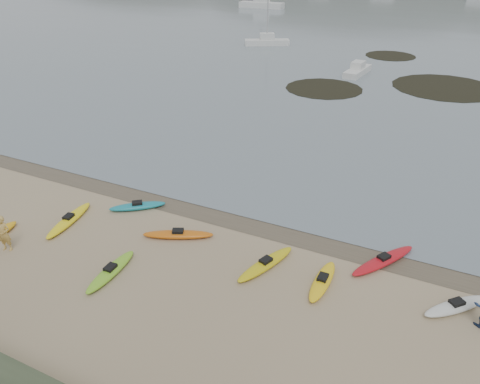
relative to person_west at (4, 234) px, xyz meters
The scene contains 6 objects.
ground 11.72m from the person_west, 41.61° to the left, with size 600.00×600.00×0.00m, color tan.
wet_sand 11.53m from the person_west, 40.49° to the left, with size 60.00×60.00×0.00m, color brown.
kayaks 9.62m from the person_west, 24.43° to the left, with size 23.02×10.04×0.34m.
person_west is the anchor object (origin of this frame).
kelp_mats 42.17m from the person_west, 73.77° to the left, with size 20.14×25.67×0.04m.
moored_boats 87.99m from the person_west, 86.75° to the left, with size 86.35×86.64×1.39m.
Camera 1 is at (9.60, -19.55, 13.22)m, focal length 35.00 mm.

